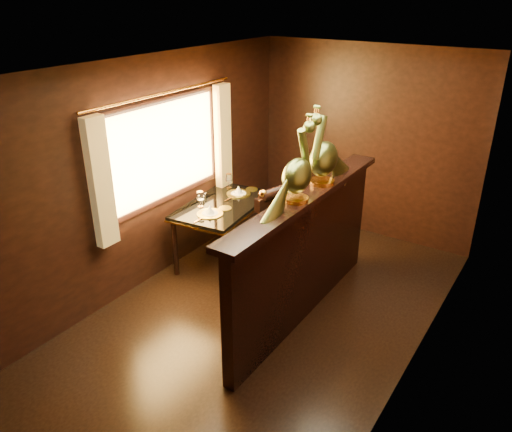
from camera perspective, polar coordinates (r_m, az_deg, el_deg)
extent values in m
plane|color=black|center=(5.26, 0.54, -11.51)|extent=(5.00, 5.00, 0.00)
cube|color=black|center=(6.74, 12.40, 8.18)|extent=(3.00, 0.04, 2.50)
cube|color=black|center=(3.15, -25.99, -14.52)|extent=(3.00, 0.04, 2.50)
cube|color=black|center=(5.53, -12.57, 4.50)|extent=(0.04, 5.00, 2.50)
cube|color=black|center=(4.10, 18.50, -3.70)|extent=(0.04, 5.00, 2.50)
cube|color=beige|center=(4.28, 0.67, 16.54)|extent=(3.00, 5.00, 0.04)
cube|color=#FFC672|center=(5.67, -10.57, 7.29)|extent=(0.01, 1.70, 1.05)
cube|color=#F5AA42|center=(5.00, -17.35, 3.58)|extent=(0.10, 0.22, 1.30)
cube|color=#F5AA42|center=(6.32, -3.80, 9.02)|extent=(0.10, 0.22, 1.30)
cylinder|color=gold|center=(5.46, -10.51, 13.64)|extent=(0.03, 2.20, 0.03)
cube|color=black|center=(4.99, 5.60, -4.95)|extent=(0.12, 2.60, 1.30)
cube|color=#323719|center=(4.99, 4.97, -4.25)|extent=(0.02, 2.20, 0.95)
cube|color=black|center=(4.69, 5.94, 2.28)|extent=(0.26, 2.70, 0.06)
cube|color=black|center=(5.97, -3.84, 1.28)|extent=(0.90, 1.34, 0.04)
cube|color=gold|center=(5.98, -3.83, 1.01)|extent=(0.93, 1.37, 0.02)
cylinder|color=black|center=(5.87, -9.24, -3.65)|extent=(0.06, 0.06, 0.70)
cylinder|color=black|center=(5.56, -3.85, -5.10)|extent=(0.06, 0.06, 0.70)
cylinder|color=black|center=(6.72, -3.65, 0.47)|extent=(0.06, 0.06, 0.70)
cylinder|color=black|center=(6.45, 1.26, -0.58)|extent=(0.06, 0.06, 0.70)
cylinder|color=gold|center=(5.69, -5.28, 0.27)|extent=(0.30, 0.30, 0.01)
cone|color=silver|center=(5.66, -5.30, 0.76)|extent=(0.11, 0.11, 0.10)
cylinder|color=gold|center=(6.22, -2.01, 2.57)|extent=(0.30, 0.30, 0.01)
cone|color=silver|center=(6.20, -2.02, 3.03)|extent=(0.11, 0.11, 0.10)
cylinder|color=silver|center=(6.05, -6.08, 2.02)|extent=(0.03, 0.03, 0.06)
cylinder|color=silver|center=(6.12, -5.83, 2.33)|extent=(0.03, 0.03, 0.06)
cube|color=black|center=(5.26, 0.86, -5.29)|extent=(0.61, 0.61, 0.07)
cube|color=#123F51|center=(5.23, 0.86, -4.78)|extent=(0.55, 0.55, 0.05)
cube|color=#123F51|center=(4.92, 2.58, -2.03)|extent=(0.14, 0.39, 0.64)
cube|color=black|center=(5.41, -2.27, -7.52)|extent=(0.05, 0.05, 0.45)
cube|color=black|center=(5.15, 0.66, -9.38)|extent=(0.05, 0.05, 0.45)
cube|color=black|center=(5.64, 1.01, -6.05)|extent=(0.05, 0.05, 0.45)
cube|color=black|center=(5.39, 3.97, -7.73)|extent=(0.05, 0.05, 0.45)
sphere|color=gold|center=(4.59, 0.82, 2.58)|extent=(0.08, 0.08, 0.08)
sphere|color=gold|center=(4.86, 4.46, 3.79)|extent=(0.08, 0.08, 0.08)
cube|color=black|center=(5.55, 3.08, -4.52)|extent=(0.47, 0.47, 0.05)
cube|color=#123F51|center=(5.52, 3.09, -4.11)|extent=(0.42, 0.42, 0.05)
cube|color=#123F51|center=(5.29, 4.73, -1.82)|extent=(0.07, 0.33, 0.54)
cube|color=black|center=(5.63, 0.53, -6.53)|extent=(0.05, 0.05, 0.37)
cube|color=black|center=(5.45, 3.35, -7.75)|extent=(0.05, 0.05, 0.37)
cube|color=black|center=(5.86, 2.73, -5.18)|extent=(0.05, 0.05, 0.37)
cube|color=black|center=(5.69, 5.50, -6.30)|extent=(0.05, 0.05, 0.37)
sphere|color=gold|center=(4.99, 3.71, 1.68)|extent=(0.06, 0.06, 0.06)
sphere|color=gold|center=(5.25, 6.01, 2.81)|extent=(0.06, 0.06, 0.06)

